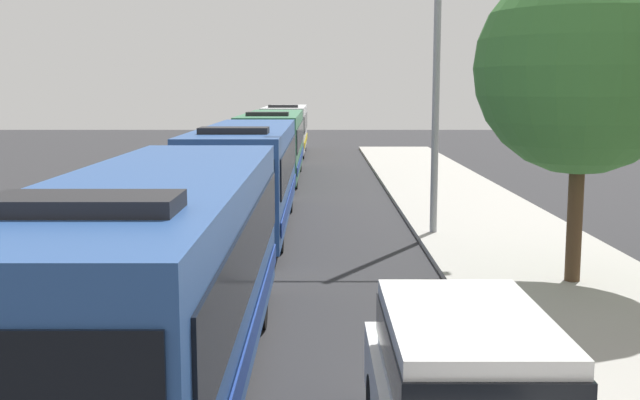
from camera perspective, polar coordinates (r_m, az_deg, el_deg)
name	(u,v)px	position (r m, az deg, el deg)	size (l,w,h in m)	color
bus_lead	(156,274)	(10.84, -11.89, -5.34)	(2.58, 10.70, 3.21)	#284C8C
bus_second_in_line	(244,173)	(23.36, -5.59, 1.99)	(2.58, 11.23, 3.21)	#284C8C
bus_middle	(270,143)	(36.24, -3.69, 4.21)	(2.58, 11.87, 3.21)	#33724C
bus_fourth_in_line	(283,128)	(49.85, -2.75, 5.29)	(2.58, 10.97, 3.21)	silver
white_suv	(464,397)	(8.43, 10.46, -13.96)	(1.86, 5.03, 1.90)	white
streetlamp_mid	(434,40)	(22.05, 8.32, 11.52)	(5.13, 0.28, 8.93)	gray
roadside_tree	(578,68)	(16.97, 18.37, 9.13)	(4.38, 4.38, 6.64)	#4C3823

